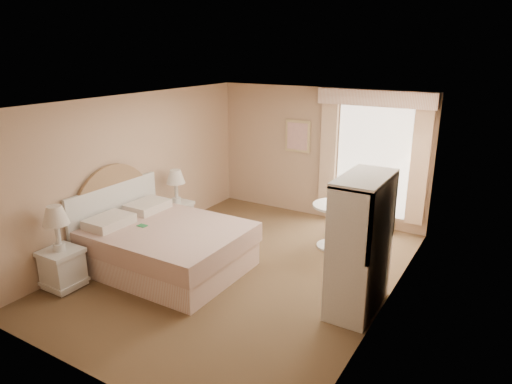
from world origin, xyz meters
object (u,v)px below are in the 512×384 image
Objects in this scene: round_table at (334,219)px; cafe_chair at (350,204)px; bed at (161,243)px; nightstand_near at (61,258)px; nightstand_far at (177,208)px; armoire at (360,255)px.

cafe_chair is (0.03, 0.70, 0.05)m from round_table.
bed is at bearing -121.99° from cafe_chair.
nightstand_near is 1.25× the size of cafe_chair.
armoire is (3.65, -0.81, 0.30)m from nightstand_far.
nightstand_near is at bearing -90.00° from nightstand_far.
round_table is at bearing 121.32° from armoire.
nightstand_far is 3.10m from cafe_chair.
bed is 1.39m from nightstand_near.
cafe_chair is at bearing 55.18° from nightstand_near.
nightstand_near is at bearing -121.55° from bed.
bed is 2.03× the size of nightstand_far.
nightstand_far is 2.79m from round_table.
bed is 3.37m from cafe_chair.
nightstand_far is (0.00, 2.42, -0.02)m from nightstand_near.
round_table is 0.70m from cafe_chair.
nightstand_far is 1.50× the size of round_table.
armoire is (0.97, -1.60, 0.23)m from round_table.
nightstand_near is 1.58× the size of round_table.
nightstand_far is (-0.73, 1.23, 0.04)m from bed.
nightstand_near is 4.75m from cafe_chair.
nightstand_near is 2.42m from nightstand_far.
round_table is 1.88m from armoire.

